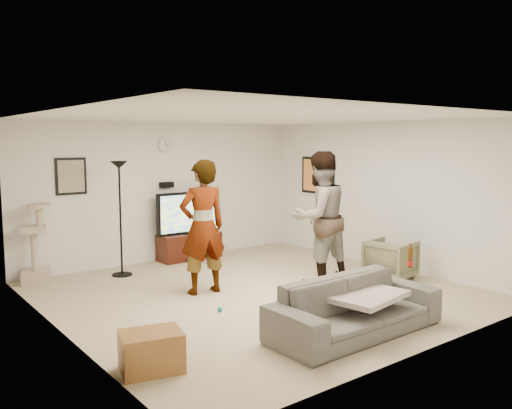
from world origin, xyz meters
TOP-DOWN VIEW (x-y plane):
  - floor at (0.00, 0.00)m, footprint 5.50×5.50m
  - ceiling at (0.00, 0.00)m, footprint 5.50×5.50m
  - wall_back at (0.00, 2.75)m, footprint 5.50×0.04m
  - wall_front at (0.00, -2.75)m, footprint 5.50×0.04m
  - wall_left at (-2.75, 0.00)m, footprint 0.04×5.50m
  - wall_right at (2.75, 0.00)m, footprint 0.04×5.50m
  - wall_clock at (0.00, 2.72)m, footprint 0.26×0.04m
  - wall_speaker at (0.00, 2.69)m, footprint 0.25×0.10m
  - picture_back at (-1.70, 2.73)m, footprint 0.42×0.03m
  - picture_right at (2.73, 1.60)m, footprint 0.03×0.78m
  - tv_stand at (0.35, 2.50)m, footprint 1.16×0.45m
  - console_box at (0.35, 2.11)m, footprint 0.40×0.30m
  - tv at (0.35, 2.50)m, footprint 1.29×0.08m
  - tv_screen at (0.35, 2.46)m, footprint 1.18×0.01m
  - floor_lamp at (-1.14, 2.12)m, footprint 0.32×0.32m
  - cat_tree at (-2.38, 2.50)m, footprint 0.50×0.50m
  - person_left at (-0.63, 0.46)m, footprint 0.74×0.53m
  - person_right at (1.10, -0.11)m, footprint 1.04×0.85m
  - sofa at (-0.14, -1.97)m, footprint 2.12×0.83m
  - throw_blanket at (0.00, -1.97)m, footprint 1.01×0.84m
  - beer_bottle at (0.84, -1.97)m, footprint 0.06×0.06m
  - armchair at (2.11, -0.69)m, footprint 0.78×0.77m
  - side_table at (-2.40, -1.46)m, footprint 0.65×0.55m
  - toy_ball at (-0.92, -0.40)m, footprint 0.06×0.06m

SIDE VIEW (x-z plane):
  - floor at x=0.00m, z-range -0.02..0.00m
  - toy_ball at x=-0.92m, z-range 0.00..0.06m
  - console_box at x=0.35m, z-range 0.00..0.07m
  - side_table at x=-2.40m, z-range 0.00..0.38m
  - tv_stand at x=0.35m, z-range 0.00..0.48m
  - sofa at x=-0.14m, z-range 0.00..0.62m
  - armchair at x=2.11m, z-range 0.00..0.62m
  - throw_blanket at x=0.00m, z-range 0.39..0.45m
  - cat_tree at x=-2.38m, z-range 0.00..1.22m
  - beer_bottle at x=0.84m, z-range 0.62..0.87m
  - tv at x=0.35m, z-range 0.48..1.25m
  - tv_screen at x=0.35m, z-range 0.53..1.20m
  - floor_lamp at x=-1.14m, z-range 0.00..1.85m
  - person_left at x=-0.63m, z-range 0.00..1.91m
  - person_right at x=1.10m, z-range 0.00..2.01m
  - wall_back at x=0.00m, z-range 0.00..2.50m
  - wall_front at x=0.00m, z-range 0.00..2.50m
  - wall_left at x=-2.75m, z-range 0.00..2.50m
  - wall_right at x=2.75m, z-range 0.00..2.50m
  - wall_speaker at x=0.00m, z-range 1.33..1.43m
  - picture_right at x=2.73m, z-range 1.19..1.81m
  - picture_back at x=-1.70m, z-range 1.34..1.86m
  - wall_clock at x=0.00m, z-range 1.97..2.23m
  - ceiling at x=0.00m, z-range 2.50..2.52m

